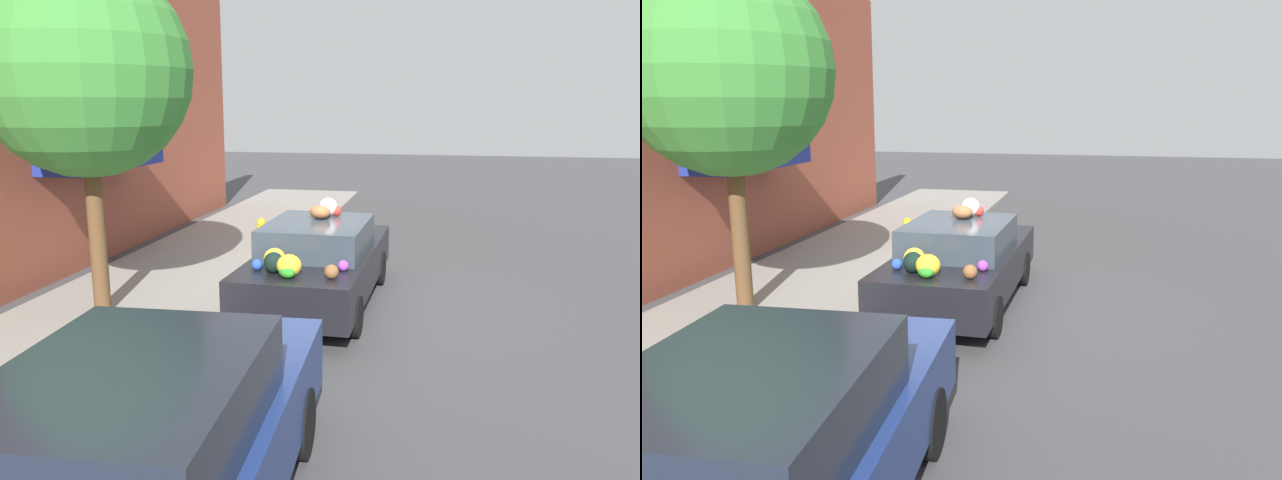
{
  "view_description": "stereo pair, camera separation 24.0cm",
  "coord_description": "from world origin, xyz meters",
  "views": [
    {
      "loc": [
        -9.19,
        -1.92,
        3.08
      ],
      "look_at": [
        0.0,
        -0.03,
        1.03
      ],
      "focal_mm": 35.0,
      "sensor_mm": 36.0,
      "label": 1
    },
    {
      "loc": [
        -9.14,
        -2.16,
        3.08
      ],
      "look_at": [
        0.0,
        -0.03,
        1.03
      ],
      "focal_mm": 35.0,
      "sensor_mm": 36.0,
      "label": 2
    }
  ],
  "objects": [
    {
      "name": "street_tree",
      "position": [
        -1.33,
        2.93,
        3.52
      ],
      "size": [
        2.92,
        2.92,
        4.87
      ],
      "color": "brown",
      "rests_on": "sidewalk_curb"
    },
    {
      "name": "ground_plane",
      "position": [
        0.0,
        0.0,
        0.0
      ],
      "size": [
        60.0,
        60.0,
        0.0
      ],
      "primitive_type": "plane",
      "color": "#424244"
    },
    {
      "name": "sidewalk_curb",
      "position": [
        0.0,
        2.7,
        0.06
      ],
      "size": [
        24.0,
        3.2,
        0.12
      ],
      "color": "gray",
      "rests_on": "ground"
    },
    {
      "name": "art_car",
      "position": [
        -0.05,
        -0.03,
        0.71
      ],
      "size": [
        4.2,
        1.76,
        1.63
      ],
      "rotation": [
        0.0,
        0.0,
        -0.02
      ],
      "color": "black",
      "rests_on": "ground"
    },
    {
      "name": "building_facade",
      "position": [
        0.06,
        4.92,
        2.97
      ],
      "size": [
        18.0,
        1.2,
        6.01
      ],
      "color": "#9E4C38",
      "rests_on": "ground"
    },
    {
      "name": "parked_car_plain",
      "position": [
        -5.79,
        -0.04,
        0.78
      ],
      "size": [
        4.66,
        1.97,
        1.52
      ],
      "rotation": [
        0.0,
        0.0,
        0.06
      ],
      "color": "navy",
      "rests_on": "ground"
    },
    {
      "name": "fire_hydrant",
      "position": [
        2.7,
        1.74,
        0.47
      ],
      "size": [
        0.2,
        0.2,
        0.7
      ],
      "color": "gold",
      "rests_on": "sidewalk_curb"
    }
  ]
}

